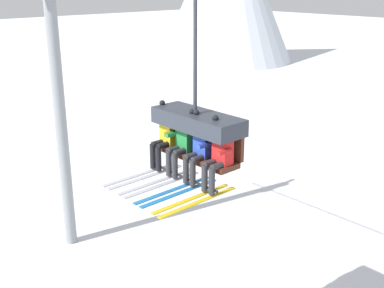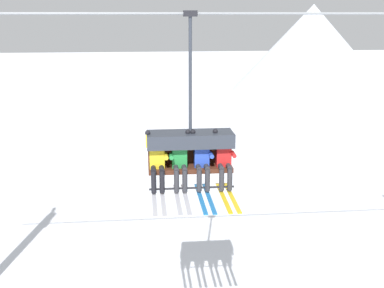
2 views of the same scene
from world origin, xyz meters
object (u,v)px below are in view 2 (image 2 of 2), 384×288
(chairlift_chair, at_px, (190,144))
(skier_green, at_px, (180,161))
(skier_blue, at_px, (202,160))
(skier_red, at_px, (224,159))
(skier_yellow, at_px, (157,161))

(chairlift_chair, distance_m, skier_green, 0.44)
(skier_blue, distance_m, skier_red, 0.48)
(skier_blue, xyz_separation_m, skier_red, (0.48, 0.00, 0.00))
(skier_red, bearing_deg, chairlift_chair, 163.45)
(chairlift_chair, height_order, skier_blue, chairlift_chair)
(skier_blue, bearing_deg, chairlift_chair, 138.02)
(skier_yellow, bearing_deg, skier_blue, 0.00)
(chairlift_chair, bearing_deg, skier_green, -138.02)
(skier_red, bearing_deg, skier_blue, 180.00)
(skier_yellow, distance_m, skier_red, 1.44)
(chairlift_chair, relative_size, skier_red, 2.16)
(skier_green, bearing_deg, chairlift_chair, 41.98)
(skier_yellow, relative_size, skier_green, 1.00)
(skier_green, bearing_deg, skier_blue, 0.00)
(skier_yellow, xyz_separation_m, skier_blue, (0.96, 0.00, 0.00))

